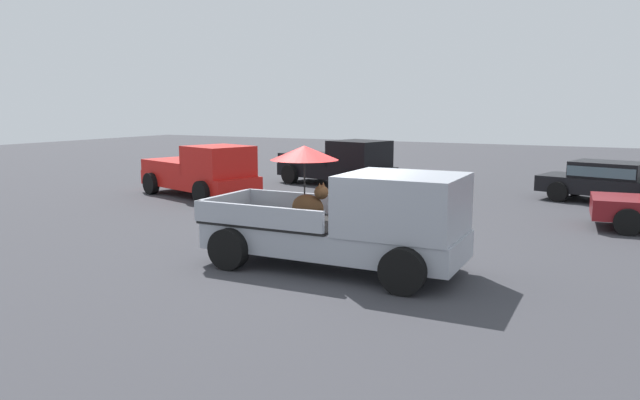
% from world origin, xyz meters
% --- Properties ---
extents(ground_plane, '(80.00, 80.00, 0.00)m').
position_xyz_m(ground_plane, '(0.00, 0.00, 0.00)').
color(ground_plane, '#38383D').
extents(pickup_truck_main, '(5.09, 2.33, 2.34)m').
position_xyz_m(pickup_truck_main, '(0.45, 0.02, 0.98)').
color(pickup_truck_main, black).
rests_on(pickup_truck_main, ground).
extents(pickup_truck_red, '(5.10, 3.08, 1.80)m').
position_xyz_m(pickup_truck_red, '(-5.23, 11.04, 0.87)').
color(pickup_truck_red, black).
rests_on(pickup_truck_red, ground).
extents(pickup_truck_far, '(5.12, 3.25, 1.80)m').
position_xyz_m(pickup_truck_far, '(-8.13, 6.18, 0.87)').
color(pickup_truck_far, black).
rests_on(pickup_truck_far, ground).
extents(parked_sedan_far, '(4.59, 2.71, 1.33)m').
position_xyz_m(parked_sedan_far, '(4.36, 11.26, 0.74)').
color(parked_sedan_far, black).
rests_on(parked_sedan_far, ground).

